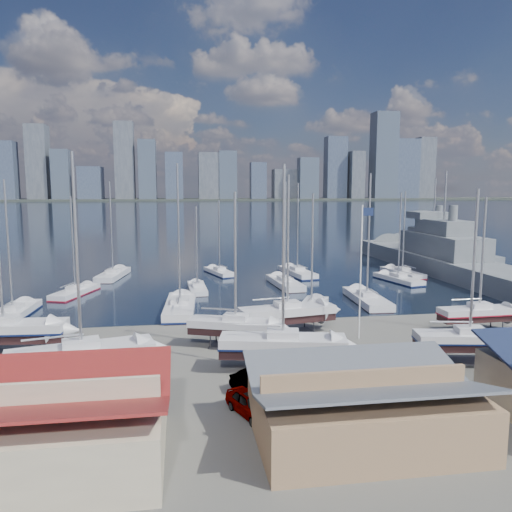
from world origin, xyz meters
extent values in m
plane|color=#605E59|center=(0.00, -10.00, 0.00)|extent=(1400.00, 1400.00, 0.00)
cube|color=#182138|center=(0.00, 300.00, -0.15)|extent=(1400.00, 600.00, 0.40)
cube|color=#2D332D|center=(0.00, 560.00, 1.10)|extent=(1400.00, 80.00, 2.20)
cube|color=#475166|center=(-203.07, 549.89, 34.36)|extent=(26.62, 20.30, 64.32)
cube|color=#595E66|center=(-168.55, 559.47, 44.11)|extent=(22.49, 24.47, 83.83)
cube|color=#3D4756|center=(-141.97, 552.31, 30.18)|extent=(19.55, 21.83, 55.97)
cube|color=#475166|center=(-111.19, 558.58, 20.77)|extent=(26.03, 30.49, 37.14)
cube|color=#595E66|center=(-70.96, 546.95, 46.02)|extent=(21.60, 16.58, 87.63)
cube|color=#3D4756|center=(-45.38, 548.38, 36.00)|extent=(19.42, 28.42, 67.60)
cube|color=#475166|center=(-15.00, 551.59, 29.25)|extent=(20.24, 23.80, 54.09)
cube|color=#595E66|center=(25.78, 548.33, 29.20)|extent=(24.62, 19.72, 54.00)
cube|color=#3D4756|center=(47.64, 546.55, 30.18)|extent=(20.75, 17.93, 55.97)
cube|color=#475166|center=(84.09, 544.87, 23.71)|extent=(18.36, 16.25, 43.03)
cube|color=#595E66|center=(120.24, 563.78, 20.05)|extent=(28.49, 22.03, 35.69)
cube|color=#3D4756|center=(145.71, 546.00, 26.75)|extent=(23.34, 17.87, 49.11)
cube|color=#475166|center=(184.98, 560.84, 40.18)|extent=(25.35, 19.79, 75.95)
cube|color=#595E66|center=(208.39, 554.33, 31.04)|extent=(17.00, 27.45, 57.67)
cube|color=#3D4756|center=(245.53, 554.25, 55.22)|extent=(29.28, 24.05, 106.04)
cube|color=#475166|center=(277.54, 563.71, 39.40)|extent=(30.82, 28.37, 74.41)
cube|color=#595E66|center=(307.39, 565.54, 40.94)|extent=(21.74, 17.03, 77.48)
cube|color=#BFB293|center=(-18.00, -26.00, 1.60)|extent=(14.00, 9.00, 3.20)
cube|color=maroon|center=(-18.00, -26.00, 3.80)|extent=(14.70, 9.45, 1.41)
cube|color=#8C6B4C|center=(0.00, -26.00, 1.50)|extent=(12.00, 8.00, 3.00)
cube|color=slate|center=(0.00, -26.00, 3.54)|extent=(12.60, 8.40, 1.27)
cube|color=#2D2D33|center=(-24.86, -7.52, 0.08)|extent=(5.75, 2.96, 0.16)
cube|color=black|center=(-24.86, -7.52, 1.61)|extent=(10.29, 3.15, 0.81)
cube|color=silver|center=(-24.86, -7.52, 2.42)|extent=(10.32, 3.57, 0.81)
cube|color=#0C163E|center=(-24.86, -7.52, 2.04)|extent=(10.42, 3.61, 0.16)
cube|color=silver|center=(-24.86, -7.52, 3.07)|extent=(2.65, 1.88, 0.50)
cube|color=#2D2D33|center=(-17.10, -15.32, 0.08)|extent=(6.03, 3.82, 0.16)
cube|color=black|center=(-17.10, -15.32, 1.61)|extent=(10.43, 4.78, 0.81)
cube|color=silver|center=(-17.10, -15.32, 2.42)|extent=(10.54, 5.19, 0.81)
cube|color=maroon|center=(-17.10, -15.32, 2.04)|extent=(10.64, 5.24, 0.16)
cube|color=silver|center=(-17.10, -15.32, 3.07)|extent=(2.87, 2.26, 0.50)
cylinder|color=#B2B2B7|center=(-17.10, -15.32, 9.68)|extent=(0.22, 0.22, 13.70)
cube|color=#2D2D33|center=(-5.25, -8.55, 0.08)|extent=(5.01, 3.56, 0.16)
cube|color=black|center=(-5.25, -8.55, 1.53)|extent=(8.48, 4.75, 0.66)
cube|color=silver|center=(-5.25, -8.55, 2.20)|extent=(8.60, 5.08, 0.66)
cube|color=silver|center=(-5.25, -8.55, 2.78)|extent=(2.43, 2.03, 0.50)
cylinder|color=#B2B2B7|center=(-5.25, -8.55, 8.14)|extent=(0.22, 0.22, 11.22)
cube|color=#2D2D33|center=(-2.31, -14.90, 0.08)|extent=(5.70, 3.47, 0.16)
cube|color=black|center=(-2.31, -14.90, 1.59)|extent=(9.93, 4.22, 0.77)
cube|color=silver|center=(-2.31, -14.90, 2.36)|extent=(10.02, 4.61, 0.77)
cube|color=#0C163E|center=(-2.31, -14.90, 2.00)|extent=(10.12, 4.66, 0.15)
cube|color=silver|center=(-2.31, -14.90, 3.00)|extent=(2.70, 2.08, 0.50)
cylinder|color=#B2B2B7|center=(-2.31, -14.90, 9.27)|extent=(0.22, 0.22, 13.05)
cube|color=#2D2D33|center=(0.20, -5.05, 0.08)|extent=(5.48, 3.25, 0.16)
cube|color=black|center=(0.20, -5.05, 1.57)|extent=(9.60, 3.88, 0.75)
cube|color=silver|center=(0.20, -5.05, 2.32)|extent=(9.67, 4.27, 0.75)
cube|color=silver|center=(0.20, -5.05, 2.95)|extent=(2.58, 1.97, 0.50)
cylinder|color=#B2B2B7|center=(0.20, -5.05, 9.00)|extent=(0.22, 0.22, 12.62)
cube|color=#2D2D33|center=(12.83, -15.54, 0.08)|extent=(4.97, 2.91, 0.16)
cube|color=black|center=(12.83, -15.54, 1.54)|extent=(8.71, 3.45, 0.68)
cube|color=silver|center=(12.83, -15.54, 2.22)|extent=(8.77, 3.80, 0.68)
cube|color=#0C163E|center=(12.83, -15.54, 1.91)|extent=(8.86, 3.84, 0.14)
cube|color=silver|center=(12.83, -15.54, 2.81)|extent=(2.34, 1.77, 0.50)
cylinder|color=#B2B2B7|center=(12.83, -15.54, 8.29)|extent=(0.22, 0.22, 11.46)
cube|color=#2D2D33|center=(18.86, -7.49, 0.08)|extent=(4.43, 2.12, 0.16)
cube|color=black|center=(18.86, -7.49, 1.52)|extent=(8.00, 2.11, 0.64)
cube|color=silver|center=(18.86, -7.49, 2.15)|extent=(8.01, 2.45, 0.64)
cube|color=maroon|center=(18.86, -7.49, 1.86)|extent=(8.09, 2.47, 0.13)
cube|color=silver|center=(18.86, -7.49, 2.72)|extent=(2.02, 1.39, 0.50)
cylinder|color=#B2B2B7|center=(18.86, -7.49, 7.84)|extent=(0.22, 0.22, 10.74)
cube|color=black|center=(-28.16, 5.23, -0.28)|extent=(3.07, 10.51, 0.83)
cube|color=silver|center=(-28.16, 5.23, 0.55)|extent=(3.51, 10.54, 0.83)
cube|color=#0C163E|center=(-28.16, 5.23, 0.17)|extent=(3.55, 10.64, 0.17)
cube|color=silver|center=(-28.16, 5.23, 1.21)|extent=(1.89, 2.69, 0.50)
cylinder|color=#B2B2B7|center=(-28.16, 5.23, 7.97)|extent=(0.22, 0.22, 14.02)
cube|color=black|center=(-23.83, 16.43, -0.24)|extent=(4.93, 9.26, 0.72)
cube|color=silver|center=(-23.83, 16.43, 0.48)|extent=(5.29, 9.39, 0.72)
cube|color=maroon|center=(-23.83, 16.43, 0.15)|extent=(5.35, 9.48, 0.14)
cube|color=silver|center=(-23.83, 16.43, 1.10)|extent=(2.16, 2.63, 0.50)
cylinder|color=#B2B2B7|center=(-23.83, 16.43, 6.96)|extent=(0.22, 0.22, 12.22)
cube|color=black|center=(-20.54, 29.01, -0.29)|extent=(4.16, 10.75, 0.84)
cube|color=silver|center=(-20.54, 29.01, 0.55)|extent=(4.59, 10.82, 0.84)
cube|color=silver|center=(-20.54, 29.01, 1.22)|extent=(2.16, 2.87, 0.50)
cylinder|color=#B2B2B7|center=(-20.54, 29.01, 8.05)|extent=(0.22, 0.22, 14.15)
cube|color=black|center=(-10.10, 5.34, -0.32)|extent=(3.44, 11.77, 0.93)
cube|color=silver|center=(-10.10, 5.34, 0.61)|extent=(3.93, 11.80, 0.93)
cube|color=#0C163E|center=(-10.10, 5.34, 0.18)|extent=(3.97, 11.92, 0.19)
cube|color=silver|center=(-10.10, 5.34, 1.32)|extent=(2.12, 3.02, 0.50)
cylinder|color=#B2B2B7|center=(-10.10, 5.34, 8.92)|extent=(0.22, 0.22, 15.70)
cube|color=black|center=(-7.75, 16.60, -0.21)|extent=(2.24, 8.13, 0.64)
cube|color=silver|center=(-7.75, 16.60, 0.44)|extent=(2.58, 8.15, 0.64)
cube|color=silver|center=(-7.75, 16.60, 1.01)|extent=(1.43, 2.07, 0.50)
cylinder|color=#B2B2B7|center=(-7.75, 16.60, 6.20)|extent=(0.22, 0.22, 10.88)
cube|color=black|center=(-3.64, 29.61, -0.22)|extent=(4.52, 8.65, 0.68)
cube|color=silver|center=(-3.64, 29.61, 0.46)|extent=(4.85, 8.76, 0.68)
cube|color=#0C163E|center=(-3.64, 29.61, 0.14)|extent=(4.90, 8.85, 0.14)
cube|color=silver|center=(-3.64, 29.61, 1.04)|extent=(2.00, 2.44, 0.50)
cylinder|color=#B2B2B7|center=(-3.64, 29.61, 6.49)|extent=(0.22, 0.22, 11.39)
cube|color=black|center=(4.77, 2.99, -0.25)|extent=(5.96, 9.40, 0.75)
cube|color=silver|center=(4.77, 2.99, 0.50)|extent=(6.31, 9.57, 0.75)
cube|color=maroon|center=(4.77, 2.99, 0.15)|extent=(6.38, 9.66, 0.15)
cube|color=silver|center=(4.77, 2.99, 1.12)|extent=(2.41, 2.78, 0.50)
cylinder|color=#B2B2B7|center=(4.77, 2.99, 7.18)|extent=(0.22, 0.22, 12.61)
cube|color=black|center=(4.91, 18.19, -0.28)|extent=(3.43, 10.58, 0.83)
cube|color=silver|center=(4.91, 18.19, 0.55)|extent=(3.86, 10.62, 0.83)
cube|color=silver|center=(4.91, 18.19, 1.21)|extent=(1.98, 2.75, 0.50)
cylinder|color=#B2B2B7|center=(4.91, 18.19, 7.98)|extent=(0.22, 0.22, 14.04)
cube|color=black|center=(8.80, 26.82, -0.28)|extent=(4.12, 10.59, 0.83)
cube|color=silver|center=(8.80, 26.82, 0.55)|extent=(4.55, 10.67, 0.83)
cube|color=#0C163E|center=(8.80, 26.82, 0.17)|extent=(4.59, 10.77, 0.17)
cube|color=silver|center=(8.80, 26.82, 1.21)|extent=(2.14, 2.83, 0.50)
cylinder|color=#B2B2B7|center=(8.80, 26.82, 7.93)|extent=(0.22, 0.22, 13.95)
cube|color=black|center=(12.70, 6.23, -0.30)|extent=(3.12, 11.11, 0.88)
cube|color=silver|center=(12.70, 6.23, 0.58)|extent=(3.59, 11.13, 0.88)
cube|color=silver|center=(12.70, 6.23, 1.27)|extent=(1.97, 2.83, 0.50)
cylinder|color=#B2B2B7|center=(12.70, 6.23, 8.44)|extent=(0.22, 0.22, 14.85)
cube|color=black|center=(22.54, 18.87, -0.25)|extent=(4.25, 9.57, 0.74)
cube|color=silver|center=(22.54, 18.87, 0.50)|extent=(4.63, 9.66, 0.74)
cube|color=#0C163E|center=(22.54, 18.87, 0.15)|extent=(4.68, 9.75, 0.15)
cube|color=silver|center=(22.54, 18.87, 1.12)|extent=(2.05, 2.62, 0.50)
cylinder|color=#B2B2B7|center=(22.54, 18.87, 7.15)|extent=(0.22, 0.22, 12.57)
cube|color=black|center=(25.63, 24.04, -0.25)|extent=(3.57, 9.68, 0.76)
cube|color=silver|center=(25.63, 24.04, 0.50)|extent=(3.97, 9.74, 0.76)
cube|color=maroon|center=(25.63, 24.04, 0.16)|extent=(4.01, 9.83, 0.15)
cube|color=silver|center=(25.63, 24.04, 1.13)|extent=(1.91, 2.57, 0.50)
cylinder|color=#B2B2B7|center=(25.63, 24.04, 7.27)|extent=(0.22, 0.22, 12.77)
cube|color=slate|center=(33.65, 26.18, 0.52)|extent=(8.96, 52.47, 4.71)
cube|color=slate|center=(33.65, 26.18, 4.68)|extent=(6.91, 18.41, 3.60)
cube|color=slate|center=(33.65, 26.18, 7.68)|extent=(5.14, 10.53, 2.40)
cube|color=slate|center=(33.59, 31.42, 9.38)|extent=(5.92, 5.30, 1.20)
cylinder|color=#B2B2B7|center=(33.65, 26.18, 12.88)|extent=(0.30, 0.30, 8.00)
cube|color=slate|center=(42.76, 46.44, 0.39)|extent=(6.98, 38.27, 3.43)
cube|color=slate|center=(42.76, 46.44, 3.91)|extent=(5.19, 13.46, 3.60)
cube|color=slate|center=(42.76, 46.44, 6.91)|extent=(3.84, 7.71, 2.40)
cube|color=slate|center=(42.67, 50.25, 8.61)|extent=(4.36, 3.91, 1.20)
cylinder|color=#B2B2B7|center=(42.76, 46.44, 12.11)|extent=(0.30, 0.30, 8.00)
imported|color=gray|center=(-5.78, -22.02, 0.74)|extent=(3.29, 4.69, 1.48)
imported|color=gray|center=(-4.53, -18.11, 0.71)|extent=(4.49, 2.03, 1.43)
imported|color=gray|center=(0.58, -18.20, 0.80)|extent=(3.98, 6.21, 1.59)
imported|color=gray|center=(3.70, -20.09, 0.71)|extent=(2.71, 5.11, 1.41)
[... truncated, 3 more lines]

